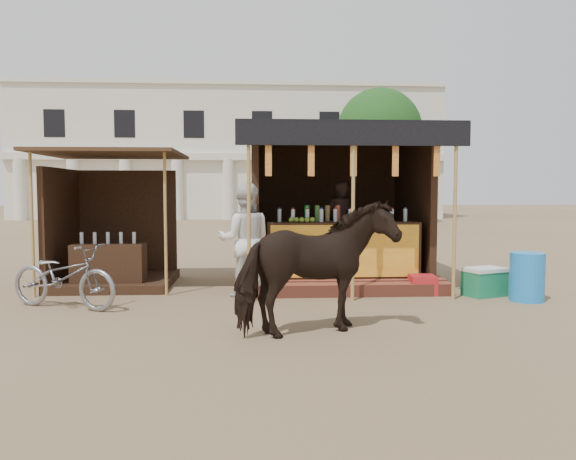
% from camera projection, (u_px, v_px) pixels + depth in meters
% --- Properties ---
extents(ground, '(120.00, 120.00, 0.00)m').
position_uv_depth(ground, '(296.00, 325.00, 7.11)').
color(ground, '#846B4C').
rests_on(ground, ground).
extents(main_stall, '(3.60, 3.61, 2.78)m').
position_uv_depth(main_stall, '(336.00, 227.00, 10.45)').
color(main_stall, '#964431').
rests_on(main_stall, ground).
extents(secondary_stall, '(2.40, 2.40, 2.38)m').
position_uv_depth(secondary_stall, '(107.00, 238.00, 10.08)').
color(secondary_stall, '#321F12').
rests_on(secondary_stall, ground).
extents(cow, '(2.07, 1.50, 1.60)m').
position_uv_depth(cow, '(316.00, 268.00, 6.58)').
color(cow, black).
rests_on(cow, ground).
extents(motorbike, '(1.89, 1.28, 0.94)m').
position_uv_depth(motorbike, '(64.00, 276.00, 8.10)').
color(motorbike, gray).
rests_on(motorbike, ground).
extents(bystander, '(0.89, 0.69, 1.82)m').
position_uv_depth(bystander, '(245.00, 240.00, 9.00)').
color(bystander, white).
rests_on(bystander, ground).
extents(blue_barrel, '(0.67, 0.67, 0.75)m').
position_uv_depth(blue_barrel, '(527.00, 277.00, 8.66)').
color(blue_barrel, '#1C7ED6').
rests_on(blue_barrel, ground).
extents(red_crate, '(0.44, 0.46, 0.31)m').
position_uv_depth(red_crate, '(423.00, 285.00, 9.23)').
color(red_crate, '#AD1C1F').
rests_on(red_crate, ground).
extents(cooler, '(0.76, 0.64, 0.46)m').
position_uv_depth(cooler, '(485.00, 282.00, 9.08)').
color(cooler, '#1C7F50').
rests_on(cooler, ground).
extents(background_building, '(26.00, 7.45, 8.18)m').
position_uv_depth(background_building, '(231.00, 156.00, 36.52)').
color(background_building, silver).
rests_on(background_building, ground).
extents(tree, '(4.50, 4.40, 7.00)m').
position_uv_depth(tree, '(375.00, 134.00, 29.19)').
color(tree, '#382314').
rests_on(tree, ground).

